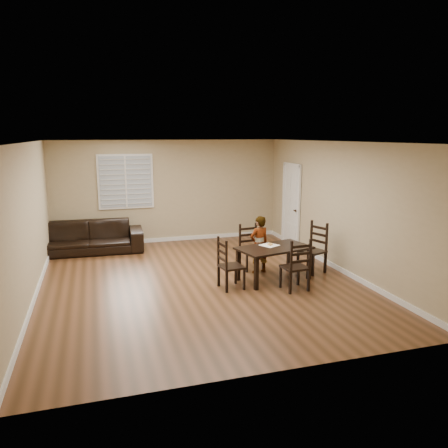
{
  "coord_description": "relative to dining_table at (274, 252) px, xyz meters",
  "views": [
    {
      "loc": [
        -1.88,
        -7.96,
        2.84
      ],
      "look_at": [
        0.67,
        0.59,
        1.0
      ],
      "focal_mm": 35.0,
      "sensor_mm": 36.0,
      "label": 1
    }
  ],
  "objects": [
    {
      "name": "ground",
      "position": [
        -1.44,
        0.29,
        -0.58
      ],
      "size": [
        7.0,
        7.0,
        0.0
      ],
      "primitive_type": "plane",
      "color": "brown",
      "rests_on": "ground"
    },
    {
      "name": "room",
      "position": [
        -1.4,
        0.47,
        1.23
      ],
      "size": [
        6.04,
        7.04,
        2.72
      ],
      "color": "tan",
      "rests_on": "ground"
    },
    {
      "name": "dining_table",
      "position": [
        0.0,
        0.0,
        0.0
      ],
      "size": [
        1.57,
        1.11,
        0.67
      ],
      "rotation": [
        0.0,
        0.0,
        0.23
      ],
      "color": "black",
      "rests_on": "ground"
    },
    {
      "name": "chair_near",
      "position": [
        -0.2,
        0.9,
        -0.14
      ],
      "size": [
        0.47,
        0.45,
        0.97
      ],
      "rotation": [
        0.0,
        0.0,
        0.1
      ],
      "color": "black",
      "rests_on": "ground"
    },
    {
      "name": "chair_far",
      "position": [
        0.16,
        -0.75,
        -0.13
      ],
      "size": [
        0.48,
        0.45,
        0.99
      ],
      "rotation": [
        0.0,
        0.0,
        3.23
      ],
      "color": "black",
      "rests_on": "ground"
    },
    {
      "name": "chair_left",
      "position": [
        -1.07,
        -0.24,
        -0.13
      ],
      "size": [
        0.46,
        0.48,
        0.97
      ],
      "rotation": [
        0.0,
        0.0,
        1.69
      ],
      "color": "black",
      "rests_on": "ground"
    },
    {
      "name": "chair_right",
      "position": [
        1.07,
        0.27,
        -0.1
      ],
      "size": [
        0.58,
        0.6,
        1.05
      ],
      "rotation": [
        0.0,
        0.0,
        -1.2
      ],
      "color": "black",
      "rests_on": "ground"
    },
    {
      "name": "child",
      "position": [
        -0.12,
        0.5,
        0.03
      ],
      "size": [
        0.49,
        0.38,
        1.2
      ],
      "primitive_type": "imported",
      "rotation": [
        0.0,
        0.0,
        3.36
      ],
      "color": "gray",
      "rests_on": "ground"
    },
    {
      "name": "napkin",
      "position": [
        -0.04,
        0.16,
        0.09
      ],
      "size": [
        0.42,
        0.42,
        0.0
      ],
      "primitive_type": "cube",
      "rotation": [
        0.0,
        0.0,
        0.47
      ],
      "color": "white",
      "rests_on": "dining_table"
    },
    {
      "name": "donut",
      "position": [
        -0.02,
        0.16,
        0.12
      ],
      "size": [
        0.11,
        0.11,
        0.04
      ],
      "color": "gold",
      "rests_on": "napkin"
    },
    {
      "name": "sofa",
      "position": [
        -3.52,
        3.2,
        -0.2
      ],
      "size": [
        2.62,
        1.12,
        0.75
      ],
      "primitive_type": "imported",
      "rotation": [
        0.0,
        0.0,
        -0.04
      ],
      "color": "black",
      "rests_on": "ground"
    }
  ]
}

